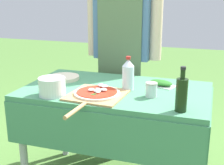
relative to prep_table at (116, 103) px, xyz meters
The scene contains 9 objects.
prep_table is the anchor object (origin of this frame).
person_cook 0.67m from the prep_table, 101.26° to the left, with size 0.64×0.23×1.70m.
pizza_on_peel 0.23m from the prep_table, 109.80° to the right, with size 0.36×0.58×0.05m.
oil_bottle 0.58m from the prep_table, 31.13° to the right, with size 0.06×0.06×0.25m.
water_bottle 0.23m from the prep_table, ahead, with size 0.08×0.08×0.23m.
herb_container 0.35m from the prep_table, 29.49° to the left, with size 0.22×0.18×0.04m.
mixing_tub 0.46m from the prep_table, 142.55° to the right, with size 0.17×0.17×0.11m, color silver.
plate_stack 0.46m from the prep_table, 167.37° to the left, with size 0.23×0.23×0.02m.
sauce_jar 0.31m from the prep_table, 19.35° to the right, with size 0.07×0.07×0.09m.
Camera 1 is at (0.60, -1.91, 1.40)m, focal length 50.00 mm.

